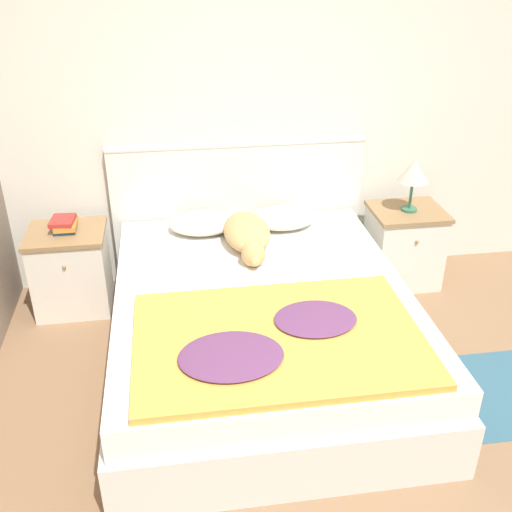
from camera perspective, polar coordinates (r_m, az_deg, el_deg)
name	(u,v)px	position (r m, az deg, el deg)	size (l,w,h in m)	color
ground_plane	(295,491)	(3.02, 3.71, -21.41)	(16.00, 16.00, 0.00)	#896647
wall_back	(236,106)	(4.18, -1.93, 14.08)	(9.00, 0.06, 2.55)	silver
bed	(261,326)	(3.57, 0.51, -6.71)	(1.72, 2.10, 0.52)	silver
headboard	(238,208)	(4.35, -1.70, 4.55)	(1.80, 0.06, 1.06)	silver
nightstand_left	(71,270)	(4.26, -17.18, -1.24)	(0.51, 0.45, 0.58)	silver
nightstand_right	(403,246)	(4.51, 13.86, 0.96)	(0.51, 0.45, 0.58)	silver
pillow_left	(203,223)	(4.09, -5.06, 3.19)	(0.47, 0.36, 0.11)	beige
pillow_right	(282,218)	(4.15, 2.46, 3.68)	(0.47, 0.36, 0.11)	beige
quilt	(276,339)	(2.98, 1.90, -7.87)	(1.42, 0.97, 0.07)	gold
dog	(248,234)	(3.86, -0.80, 2.08)	(0.30, 0.75, 0.17)	tan
book_stack	(64,224)	(4.14, -17.78, 2.92)	(0.17, 0.21, 0.09)	#285689
table_lamp	(414,172)	(4.28, 14.80, 7.72)	(0.21, 0.21, 0.37)	#336B4C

